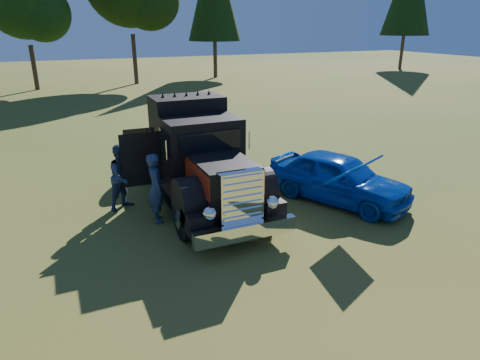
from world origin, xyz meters
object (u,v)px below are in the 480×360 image
spectator_far (123,177)px  diamond_t_truck (198,161)px  hotrod_coupe (339,177)px  spectator_near (156,188)px

spectator_far → diamond_t_truck: bearing=-44.4°
hotrod_coupe → spectator_far: 6.21m
spectator_near → spectator_far: 1.41m
hotrod_coupe → spectator_near: bearing=171.5°
diamond_t_truck → spectator_near: size_ratio=3.81×
spectator_near → spectator_far: bearing=29.8°
diamond_t_truck → spectator_near: diamond_t_truck is taller
spectator_near → diamond_t_truck: bearing=-57.5°
spectator_far → hotrod_coupe: bearing=-51.5°
diamond_t_truck → spectator_near: 1.68m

